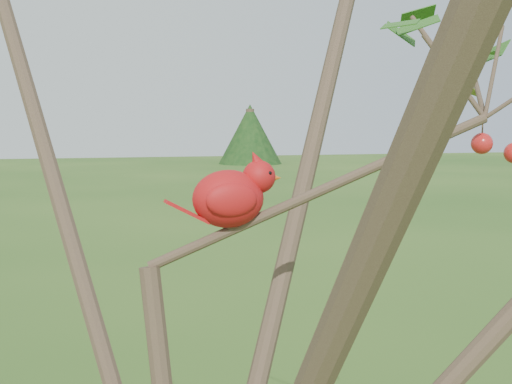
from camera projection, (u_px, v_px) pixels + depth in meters
crabapple_tree at (205, 170)px, 0.96m from camera, size 2.35×2.05×2.95m
cardinal at (232, 196)px, 1.09m from camera, size 0.21×0.11×0.14m
distant_trees at (54, 142)px, 24.60m from camera, size 42.29×18.49×3.14m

